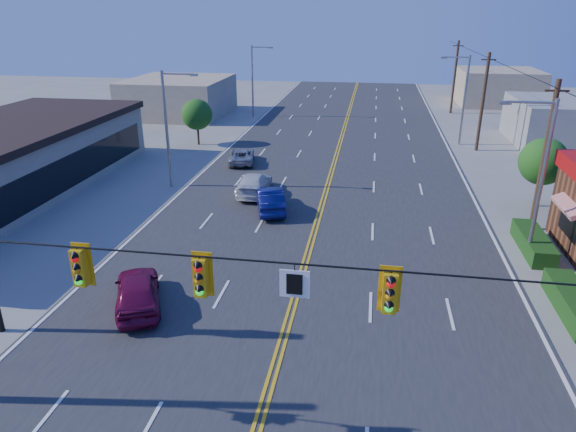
% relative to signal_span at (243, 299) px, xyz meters
% --- Properties ---
extents(road, '(20.00, 120.00, 0.06)m').
position_rel_signal_span_xyz_m(road, '(0.12, 20.00, -4.86)').
color(road, '#2D2D30').
rests_on(road, ground).
extents(signal_span, '(24.32, 0.34, 9.00)m').
position_rel_signal_span_xyz_m(signal_span, '(0.00, 0.00, 0.00)').
color(signal_span, '#47301E').
rests_on(signal_span, ground).
extents(streetlight_se, '(2.55, 0.25, 8.00)m').
position_rel_signal_span_xyz_m(streetlight_se, '(10.91, 14.00, -0.37)').
color(streetlight_se, gray).
rests_on(streetlight_se, ground).
extents(streetlight_ne, '(2.55, 0.25, 8.00)m').
position_rel_signal_span_xyz_m(streetlight_ne, '(10.91, 38.00, -0.37)').
color(streetlight_ne, gray).
rests_on(streetlight_ne, ground).
extents(streetlight_sw, '(2.55, 0.25, 8.00)m').
position_rel_signal_span_xyz_m(streetlight_sw, '(-10.67, 22.00, -0.37)').
color(streetlight_sw, gray).
rests_on(streetlight_sw, ground).
extents(streetlight_nw, '(2.55, 0.25, 8.00)m').
position_rel_signal_span_xyz_m(streetlight_nw, '(-10.67, 48.00, -0.37)').
color(streetlight_nw, gray).
rests_on(streetlight_nw, ground).
extents(utility_pole_near, '(0.28, 0.28, 8.40)m').
position_rel_signal_span_xyz_m(utility_pole_near, '(12.32, 18.00, -0.69)').
color(utility_pole_near, '#47301E').
rests_on(utility_pole_near, ground).
extents(utility_pole_mid, '(0.28, 0.28, 8.40)m').
position_rel_signal_span_xyz_m(utility_pole_mid, '(12.32, 36.00, -0.69)').
color(utility_pole_mid, '#47301E').
rests_on(utility_pole_mid, ground).
extents(utility_pole_far, '(0.28, 0.28, 8.40)m').
position_rel_signal_span_xyz_m(utility_pole_far, '(12.32, 54.00, -0.69)').
color(utility_pole_far, '#47301E').
rests_on(utility_pole_far, ground).
extents(tree_kfc_rear, '(2.94, 2.94, 4.41)m').
position_rel_signal_span_xyz_m(tree_kfc_rear, '(13.62, 22.00, -1.95)').
color(tree_kfc_rear, '#47301E').
rests_on(tree_kfc_rear, ground).
extents(tree_west, '(2.80, 2.80, 4.20)m').
position_rel_signal_span_xyz_m(tree_west, '(-12.88, 34.00, -2.09)').
color(tree_west, '#47301E').
rests_on(tree_west, ground).
extents(bld_west_far, '(11.00, 12.00, 4.20)m').
position_rel_signal_span_xyz_m(bld_west_far, '(-19.88, 48.00, -2.79)').
color(bld_west_far, tan).
rests_on(bld_west_far, ground).
extents(bld_east_far, '(10.00, 10.00, 4.40)m').
position_rel_signal_span_xyz_m(bld_east_far, '(19.12, 62.00, -2.69)').
color(bld_east_far, tan).
rests_on(bld_east_far, ground).
extents(car_magenta, '(3.43, 4.74, 1.50)m').
position_rel_signal_span_xyz_m(car_magenta, '(-6.28, 6.47, -4.14)').
color(car_magenta, maroon).
rests_on(car_magenta, ground).
extents(car_blue, '(2.74, 4.69, 1.46)m').
position_rel_signal_span_xyz_m(car_blue, '(-2.99, 18.33, -4.15)').
color(car_blue, '#0E1052').
rests_on(car_blue, ground).
extents(car_white, '(2.13, 4.87, 1.39)m').
position_rel_signal_span_xyz_m(car_white, '(-4.69, 21.29, -4.19)').
color(car_white, silver).
rests_on(car_white, ground).
extents(car_silver, '(2.77, 4.55, 1.18)m').
position_rel_signal_span_xyz_m(car_silver, '(-7.36, 28.45, -4.30)').
color(car_silver, '#A2A2A7').
rests_on(car_silver, ground).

